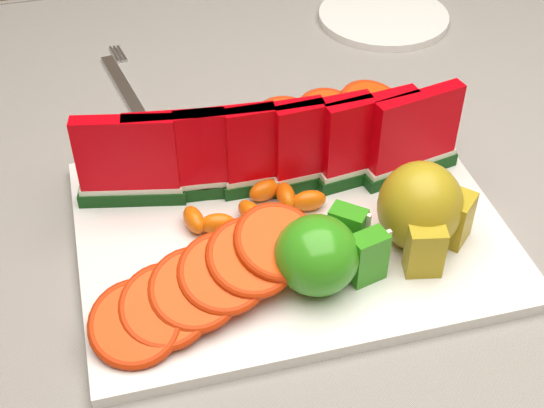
{
  "coord_description": "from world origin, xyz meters",
  "views": [
    {
      "loc": [
        -0.2,
        -0.57,
        1.26
      ],
      "look_at": [
        -0.07,
        -0.07,
        0.81
      ],
      "focal_mm": 50.0,
      "sensor_mm": 36.0,
      "label": 1
    }
  ],
  "objects_px": {
    "apple_cluster": "(324,253)",
    "fork": "(125,87)",
    "pear_cluster": "(422,210)",
    "side_plate": "(383,17)",
    "platter": "(291,230)"
  },
  "relations": [
    {
      "from": "apple_cluster",
      "to": "fork",
      "type": "height_order",
      "value": "apple_cluster"
    },
    {
      "from": "pear_cluster",
      "to": "side_plate",
      "type": "relative_size",
      "value": 0.41
    },
    {
      "from": "pear_cluster",
      "to": "fork",
      "type": "xyz_separation_m",
      "value": [
        -0.24,
        0.35,
        -0.05
      ]
    },
    {
      "from": "pear_cluster",
      "to": "fork",
      "type": "distance_m",
      "value": 0.42
    },
    {
      "from": "side_plate",
      "to": "apple_cluster",
      "type": "bearing_deg",
      "value": -116.95
    },
    {
      "from": "side_plate",
      "to": "fork",
      "type": "bearing_deg",
      "value": -166.94
    },
    {
      "from": "apple_cluster",
      "to": "side_plate",
      "type": "relative_size",
      "value": 0.46
    },
    {
      "from": "platter",
      "to": "side_plate",
      "type": "height_order",
      "value": "platter"
    },
    {
      "from": "pear_cluster",
      "to": "apple_cluster",
      "type": "bearing_deg",
      "value": -166.09
    },
    {
      "from": "fork",
      "to": "side_plate",
      "type": "bearing_deg",
      "value": 13.06
    },
    {
      "from": "pear_cluster",
      "to": "fork",
      "type": "bearing_deg",
      "value": 124.03
    },
    {
      "from": "platter",
      "to": "fork",
      "type": "bearing_deg",
      "value": 112.82
    },
    {
      "from": "apple_cluster",
      "to": "side_plate",
      "type": "height_order",
      "value": "apple_cluster"
    },
    {
      "from": "apple_cluster",
      "to": "fork",
      "type": "bearing_deg",
      "value": 109.81
    },
    {
      "from": "side_plate",
      "to": "fork",
      "type": "distance_m",
      "value": 0.38
    }
  ]
}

